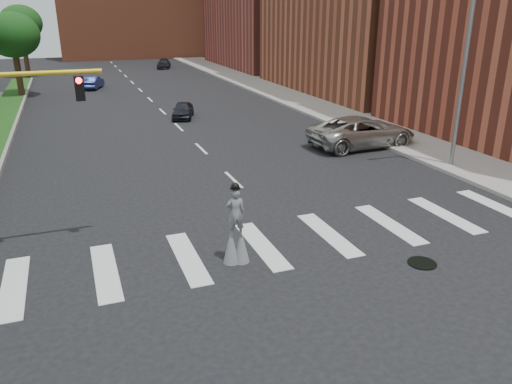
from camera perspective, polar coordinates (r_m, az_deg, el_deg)
ground_plane at (r=16.75m, az=6.04°, el=-6.83°), size 160.00×160.00×0.00m
median_curb at (r=34.29m, az=-26.21°, el=5.54°), size 0.20×60.00×0.28m
sidewalk_right at (r=43.55m, az=6.23°, el=10.11°), size 5.00×90.00×0.18m
manhole at (r=16.78m, az=18.45°, el=-7.72°), size 0.90×0.90×0.04m
building_backdrop at (r=92.20m, az=-13.45°, el=20.49°), size 26.00×14.00×18.00m
streetlight at (r=26.36m, az=22.52°, el=12.83°), size 2.05×0.20×9.00m
stilt_performer at (r=15.62m, az=-2.30°, el=-4.74°), size 0.83×0.58×2.67m
suv_crossing at (r=29.87m, az=12.03°, el=6.75°), size 6.50×3.25×1.77m
car_near at (r=37.73m, az=-8.35°, el=9.25°), size 2.44×3.71×1.17m
car_mid at (r=54.31m, az=-18.12°, el=11.80°), size 2.48×4.02×1.25m
car_far at (r=71.68m, az=-10.49°, el=14.20°), size 2.67×4.36×1.18m
tree_6 at (r=50.75m, az=-26.07°, el=15.77°), size 4.64×4.64×7.46m
tree_7 at (r=66.52m, az=-25.30°, el=17.01°), size 4.77×4.77×8.16m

